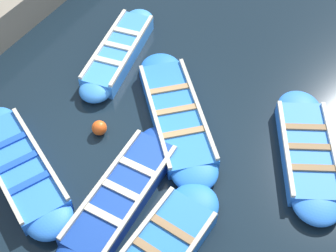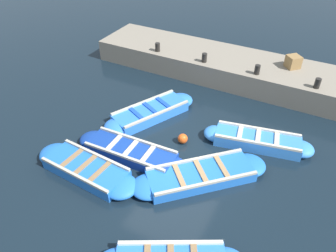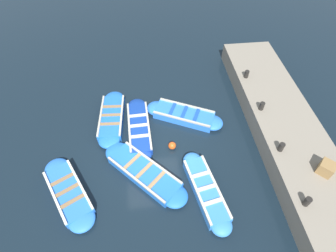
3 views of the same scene
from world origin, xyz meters
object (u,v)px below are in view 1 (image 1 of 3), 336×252
at_px(boat_drifting, 119,52).
at_px(boat_outer_left, 122,195).
at_px(buoy_orange_near, 99,128).
at_px(boat_outer_right, 20,167).
at_px(boat_near_quay, 176,115).
at_px(boat_far_corner, 307,152).

bearing_deg(boat_drifting, boat_outer_left, -54.66).
xyz_separation_m(boat_drifting, boat_outer_left, (2.24, -3.16, -0.03)).
bearing_deg(boat_drifting, buoy_orange_near, -65.55).
bearing_deg(boat_outer_right, boat_drifting, 93.64).
relative_size(boat_outer_right, buoy_orange_near, 11.24).
xyz_separation_m(boat_drifting, boat_near_quay, (2.12, -0.97, -0.03)).
height_order(boat_near_quay, boat_outer_left, boat_outer_left).
distance_m(boat_drifting, buoy_orange_near, 2.29).
height_order(boat_drifting, boat_far_corner, boat_drifting).
bearing_deg(boat_far_corner, boat_drifting, 174.50).
bearing_deg(boat_outer_left, boat_outer_right, -165.93).
distance_m(boat_outer_left, buoy_orange_near, 1.68).
height_order(boat_near_quay, boat_far_corner, boat_near_quay).
bearing_deg(boat_near_quay, buoy_orange_near, -136.53).
bearing_deg(boat_outer_right, boat_far_corner, 34.78).
bearing_deg(buoy_orange_near, boat_outer_left, -39.77).
bearing_deg(boat_outer_left, boat_far_corner, 46.06).
bearing_deg(boat_drifting, boat_outer_right, -86.36).
relative_size(boat_outer_left, buoy_orange_near, 11.40).
relative_size(boat_far_corner, boat_outer_left, 0.92).
relative_size(boat_near_quay, boat_outer_left, 0.96).
relative_size(boat_drifting, boat_near_quay, 0.99).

